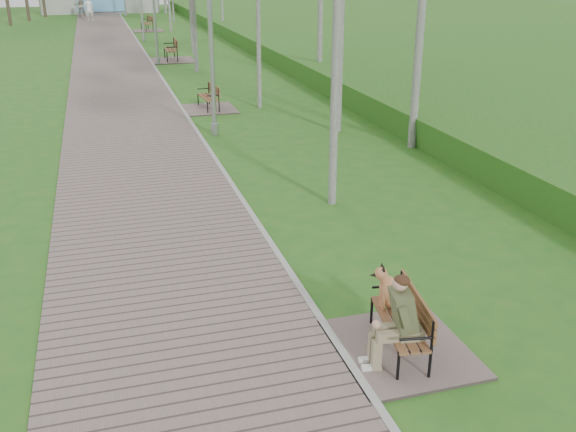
# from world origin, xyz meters

# --- Properties ---
(ground) EXTENTS (120.00, 120.00, 0.00)m
(ground) POSITION_xyz_m (0.00, 0.00, 0.00)
(ground) COLOR #25621E
(ground) RESTS_ON ground
(walkway) EXTENTS (3.50, 67.00, 0.04)m
(walkway) POSITION_xyz_m (-1.75, 21.50, 0.02)
(walkway) COLOR #75645F
(walkway) RESTS_ON ground
(kerb) EXTENTS (0.10, 67.00, 0.05)m
(kerb) POSITION_xyz_m (0.00, 21.50, 0.03)
(kerb) COLOR #999993
(kerb) RESTS_ON ground
(embankment) EXTENTS (14.00, 70.00, 1.60)m
(embankment) POSITION_xyz_m (12.00, 20.00, 0.00)
(embankment) COLOR #417122
(embankment) RESTS_ON ground
(bench_main) EXTENTS (1.55, 1.72, 1.35)m
(bench_main) POSITION_xyz_m (0.62, -5.97, 0.37)
(bench_main) COLOR #75645F
(bench_main) RESTS_ON ground
(bench_second) EXTENTS (1.55, 1.73, 0.95)m
(bench_second) POSITION_xyz_m (0.81, 7.99, 0.17)
(bench_second) COLOR #75645F
(bench_second) RESTS_ON ground
(bench_third) EXTENTS (1.99, 2.21, 1.22)m
(bench_third) POSITION_xyz_m (0.95, 18.90, 0.23)
(bench_third) COLOR #75645F
(bench_third) RESTS_ON ground
(bench_far) EXTENTS (1.93, 2.14, 1.18)m
(bench_far) POSITION_xyz_m (1.06, 32.94, 0.22)
(bench_far) COLOR #75645F
(bench_far) RESTS_ON ground
(lamp_post_near) EXTENTS (0.21, 0.21, 5.41)m
(lamp_post_near) POSITION_xyz_m (0.43, 4.86, 2.53)
(lamp_post_near) COLOR #9A9DA2
(lamp_post_near) RESTS_ON ground
(lamp_post_second) EXTENTS (0.19, 0.19, 5.03)m
(lamp_post_second) POSITION_xyz_m (0.24, 17.91, 2.35)
(lamp_post_second) COLOR #9A9DA2
(lamp_post_second) RESTS_ON ground
(pedestrian_near) EXTENTS (0.75, 0.56, 1.85)m
(pedestrian_near) POSITION_xyz_m (-2.52, 41.44, 0.93)
(pedestrian_near) COLOR white
(pedestrian_near) RESTS_ON ground
(pedestrian_far) EXTENTS (0.97, 0.79, 1.86)m
(pedestrian_far) POSITION_xyz_m (-3.20, 45.62, 0.93)
(pedestrian_far) COLOR gray
(pedestrian_far) RESTS_ON ground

